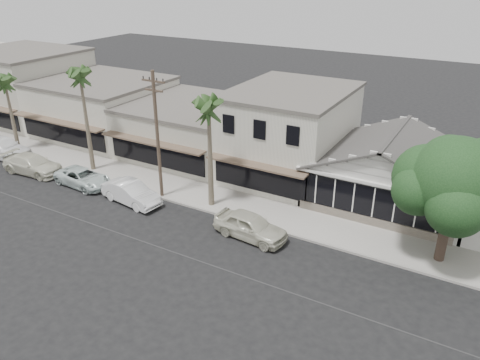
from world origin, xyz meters
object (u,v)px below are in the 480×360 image
Objects in this scene: car_1 at (131,193)px; car_0 at (250,226)px; car_2 at (83,178)px; car_4 at (3,147)px; shade_tree at (454,182)px; utility_pole at (157,133)px; car_3 at (33,164)px.

car_0 is at bearing -82.01° from car_1.
car_2 is 10.22m from car_4.
car_2 is at bearing -173.09° from shade_tree.
utility_pole is 1.65× the size of car_4.
car_0 is 0.64× the size of shade_tree.
utility_pole is at bearing 83.96° from car_0.
car_1 is 0.63× the size of shade_tree.
shade_tree reaches higher than car_0.
utility_pole is 7.66m from car_2.
car_4 is at bearing 93.67° from car_1.
car_1 is 20.25m from shade_tree.
car_2 is 0.85× the size of car_4.
car_4 reaches higher than car_3.
car_2 is 0.63× the size of shade_tree.
car_0 is 1.01× the size of car_2.
car_3 is 5.10m from car_4.
shade_tree is (19.56, 3.30, 4.05)m from car_1.
car_1 is at bearing -94.60° from car_3.
car_2 is at bearing -91.07° from car_3.
shade_tree is at bearing -87.67° from car_4.
car_1 is at bearing -127.70° from utility_pole.
utility_pole is 1.23× the size of shade_tree.
car_2 is (-6.30, -1.36, -4.15)m from utility_pole.
car_4 is at bearing -176.18° from shade_tree.
car_1 is at bearing -170.42° from shade_tree.
car_4 is at bearing 93.08° from car_0.
car_0 is 11.48m from shade_tree.
car_3 is at bearing 97.32° from car_1.
car_1 is (-9.30, -0.10, -0.04)m from car_0.
car_3 is at bearing -173.69° from shade_tree.
car_3 is 0.94× the size of car_4.
car_0 is 9.30m from car_1.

